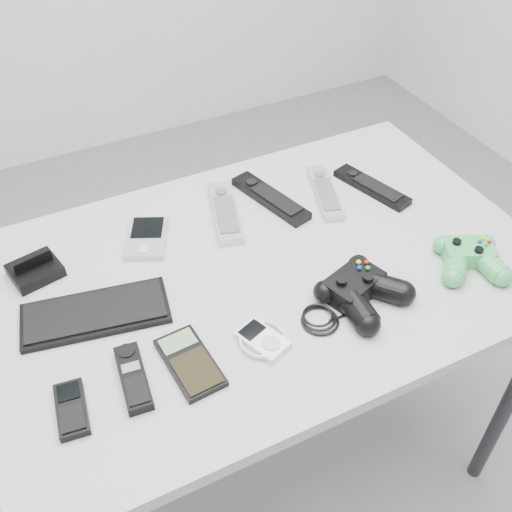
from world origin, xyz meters
name	(u,v)px	position (x,y,z in m)	size (l,w,h in m)	color
floor	(246,431)	(0.00, 0.00, 0.00)	(3.50, 3.50, 0.00)	gray
desk	(264,288)	(0.01, -0.09, 0.70)	(1.14, 0.73, 0.76)	#979799
pda_keyboard	(95,313)	(-0.34, -0.07, 0.77)	(0.27, 0.12, 0.02)	black
dock_bracket	(34,266)	(-0.42, 0.09, 0.79)	(0.09, 0.08, 0.05)	black
pda	(147,237)	(-0.18, 0.09, 0.77)	(0.08, 0.13, 0.02)	#B3B3BB
remote_silver_a	(225,211)	(0.00, 0.10, 0.77)	(0.05, 0.21, 0.02)	#B3B3BB
remote_black_a	(270,198)	(0.12, 0.10, 0.77)	(0.05, 0.22, 0.02)	black
remote_black_b	(372,187)	(0.35, 0.03, 0.77)	(0.05, 0.20, 0.02)	black
remote_silver_b	(325,192)	(0.24, 0.06, 0.77)	(0.05, 0.20, 0.02)	#B0B0B7
mobile_phone	(71,409)	(-0.43, -0.26, 0.77)	(0.05, 0.11, 0.02)	black
cordless_handset	(133,377)	(-0.32, -0.24, 0.77)	(0.04, 0.14, 0.02)	black
calculator	(190,362)	(-0.22, -0.25, 0.77)	(0.07, 0.15, 0.01)	black
mp3_player	(263,339)	(-0.09, -0.27, 0.77)	(0.09, 0.09, 0.02)	silver
controller_black	(360,289)	(0.13, -0.25, 0.79)	(0.27, 0.17, 0.05)	black
controller_green	(470,256)	(0.39, -0.27, 0.78)	(0.14, 0.15, 0.05)	green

